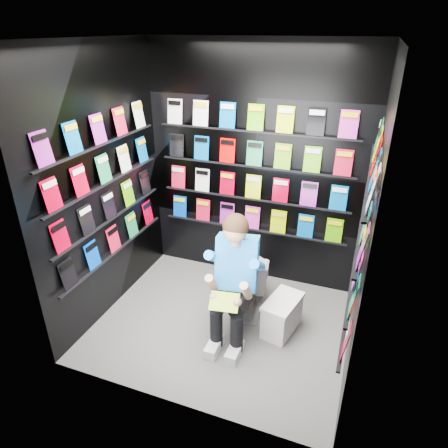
% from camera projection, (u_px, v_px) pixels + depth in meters
% --- Properties ---
extents(floor, '(2.40, 2.40, 0.00)m').
position_uv_depth(floor, '(222.00, 324.00, 4.00)').
color(floor, '#585855').
rests_on(floor, ground).
extents(ceiling, '(2.40, 2.40, 0.00)m').
position_uv_depth(ceiling, '(221.00, 38.00, 2.84)').
color(ceiling, white).
rests_on(ceiling, floor).
extents(wall_back, '(2.40, 0.04, 2.60)m').
position_uv_depth(wall_back, '(255.00, 170.00, 4.26)').
color(wall_back, black).
rests_on(wall_back, floor).
extents(wall_front, '(2.40, 0.04, 2.60)m').
position_uv_depth(wall_front, '(167.00, 263.00, 2.58)').
color(wall_front, black).
rests_on(wall_front, floor).
extents(wall_left, '(0.04, 2.00, 2.60)m').
position_uv_depth(wall_left, '(104.00, 188.00, 3.79)').
color(wall_left, black).
rests_on(wall_left, floor).
extents(wall_right, '(0.04, 2.00, 2.60)m').
position_uv_depth(wall_right, '(368.00, 227.00, 3.04)').
color(wall_right, black).
rests_on(wall_right, floor).
extents(comics_back, '(2.10, 0.06, 1.37)m').
position_uv_depth(comics_back, '(254.00, 170.00, 4.23)').
color(comics_back, red).
rests_on(comics_back, wall_back).
extents(comics_left, '(0.06, 1.70, 1.37)m').
position_uv_depth(comics_left, '(106.00, 187.00, 3.78)').
color(comics_left, red).
rests_on(comics_left, wall_left).
extents(comics_right, '(0.06, 1.70, 1.37)m').
position_uv_depth(comics_right, '(364.00, 226.00, 3.05)').
color(comics_right, red).
rests_on(comics_right, wall_right).
extents(toilet, '(0.54, 0.81, 0.73)m').
position_uv_depth(toilet, '(249.00, 277.00, 4.09)').
color(toilet, white).
rests_on(toilet, floor).
extents(longbox, '(0.33, 0.48, 0.33)m').
position_uv_depth(longbox, '(282.00, 317.00, 3.85)').
color(longbox, white).
rests_on(longbox, floor).
extents(longbox_lid, '(0.36, 0.51, 0.03)m').
position_uv_depth(longbox_lid, '(283.00, 302.00, 3.77)').
color(longbox_lid, white).
rests_on(longbox_lid, longbox).
extents(reader, '(0.63, 0.82, 1.37)m').
position_uv_depth(reader, '(238.00, 263.00, 3.60)').
color(reader, blue).
rests_on(reader, toilet).
extents(held_comic, '(0.27, 0.19, 0.11)m').
position_uv_depth(held_comic, '(224.00, 302.00, 3.38)').
color(held_comic, green).
rests_on(held_comic, reader).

